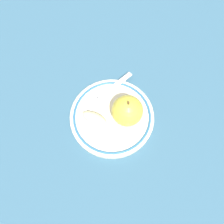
# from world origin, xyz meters

# --- Properties ---
(ground_plane) EXTENTS (2.00, 2.00, 0.00)m
(ground_plane) POSITION_xyz_m (0.00, 0.00, 0.00)
(ground_plane) COLOR #30556B
(plate) EXTENTS (0.21, 0.21, 0.02)m
(plate) POSITION_xyz_m (-0.01, 0.01, 0.01)
(plate) COLOR beige
(plate) RESTS_ON ground_plane
(apple_red_whole) EXTENTS (0.07, 0.07, 0.08)m
(apple_red_whole) POSITION_xyz_m (-0.03, 0.03, 0.05)
(apple_red_whole) COLOR gold
(apple_red_whole) RESTS_ON plate
(apple_slice_front) EXTENTS (0.06, 0.07, 0.02)m
(apple_slice_front) POSITION_xyz_m (0.04, 0.01, 0.03)
(apple_slice_front) COLOR beige
(apple_slice_front) RESTS_ON plate
(fork) EXTENTS (0.17, 0.07, 0.00)m
(fork) POSITION_xyz_m (-0.02, -0.05, 0.02)
(fork) COLOR silver
(fork) RESTS_ON plate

